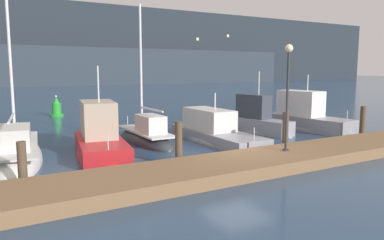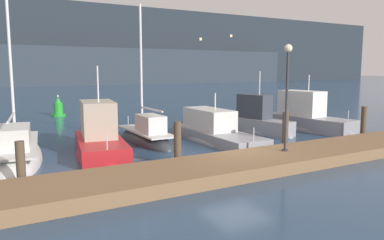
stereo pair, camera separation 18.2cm
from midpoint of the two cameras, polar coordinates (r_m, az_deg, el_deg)
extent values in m
plane|color=navy|center=(15.89, 7.22, -5.92)|extent=(400.00, 400.00, 0.00)
cube|color=brown|center=(14.67, 10.84, -6.24)|extent=(26.06, 2.80, 0.45)
cylinder|color=#4C3D2D|center=(12.87, -24.27, -6.30)|extent=(0.28, 0.28, 1.53)
cylinder|color=#4C3D2D|center=(14.36, -1.86, -3.71)|extent=(0.28, 0.28, 1.77)
cylinder|color=#4C3D2D|center=(17.55, 14.29, -1.78)|extent=(0.28, 0.28, 1.82)
cylinder|color=#4C3D2D|center=(21.69, 24.87, -0.49)|extent=(0.28, 0.28, 1.81)
ellipsoid|color=white|center=(17.18, -25.00, -5.56)|extent=(2.98, 7.49, 1.63)
cube|color=silver|center=(17.05, -25.13, -3.37)|extent=(2.51, 6.29, 0.08)
cube|color=silver|center=(16.11, -25.38, -2.35)|extent=(1.53, 2.47, 0.83)
cylinder|color=silver|center=(17.46, -25.98, 13.30)|extent=(0.12, 0.12, 9.99)
cylinder|color=silver|center=(15.81, -25.58, 0.38)|extent=(0.51, 3.29, 0.09)
cylinder|color=silver|center=(20.31, -24.69, -0.96)|extent=(0.04, 0.04, 0.50)
ellipsoid|color=red|center=(16.96, -13.47, -5.20)|extent=(2.97, 6.08, 1.19)
cube|color=red|center=(16.89, -13.51, -3.98)|extent=(2.71, 5.48, 0.74)
cube|color=#A39984|center=(17.27, -13.85, 0.17)|extent=(1.79, 2.75, 1.59)
cube|color=black|center=(18.39, -14.27, 1.35)|extent=(1.25, 0.49, 0.70)
cylinder|color=silver|center=(16.68, -13.85, 5.34)|extent=(0.07, 0.07, 1.56)
cylinder|color=silver|center=(14.38, -12.49, -3.26)|extent=(0.04, 0.04, 0.60)
ellipsoid|color=#2D3338|center=(19.55, -6.80, -3.34)|extent=(1.65, 5.68, 1.30)
cube|color=silver|center=(19.45, -6.83, -1.69)|extent=(1.38, 4.78, 0.08)
cube|color=silver|center=(18.76, -6.05, -0.56)|extent=(0.99, 1.82, 0.86)
cylinder|color=silver|center=(19.62, -7.49, 7.83)|extent=(0.12, 0.12, 6.44)
cylinder|color=silver|center=(18.53, -5.90, 1.64)|extent=(0.09, 2.57, 0.09)
cylinder|color=silver|center=(21.83, -9.47, -0.05)|extent=(0.04, 0.04, 0.50)
ellipsoid|color=gray|center=(19.63, 3.99, -3.26)|extent=(2.20, 7.39, 1.06)
cube|color=gray|center=(19.58, 4.00, -2.47)|extent=(2.02, 6.65, 0.55)
cube|color=silver|center=(20.07, 2.88, 0.15)|extent=(1.48, 3.26, 1.09)
cube|color=black|center=(21.31, 0.79, 1.04)|extent=(1.29, 0.24, 0.49)
cylinder|color=silver|center=(19.47, 3.81, 2.83)|extent=(0.07, 0.07, 0.88)
cylinder|color=silver|center=(17.01, 9.70, -2.14)|extent=(0.04, 0.04, 0.60)
ellipsoid|color=gray|center=(22.54, 10.49, -1.95)|extent=(2.09, 4.85, 1.18)
cube|color=gray|center=(22.48, 10.52, -0.88)|extent=(1.91, 4.36, 0.85)
cube|color=#333842|center=(22.65, 9.69, 2.08)|extent=(1.24, 2.18, 1.40)
cube|color=black|center=(23.26, 7.97, 2.78)|extent=(0.84, 0.40, 0.63)
cylinder|color=silver|center=(22.31, 10.49, 5.56)|extent=(0.07, 0.07, 1.38)
cylinder|color=silver|center=(21.16, 14.60, 0.45)|extent=(0.04, 0.04, 0.60)
ellipsoid|color=gray|center=(24.45, 17.54, -1.43)|extent=(2.49, 6.51, 1.25)
cube|color=gray|center=(24.39, 17.58, -0.45)|extent=(2.28, 5.86, 0.85)
cube|color=silver|center=(24.65, 16.53, 2.49)|extent=(1.57, 2.90, 1.56)
cube|color=black|center=(25.46, 14.34, 3.25)|extent=(1.21, 0.39, 0.69)
cylinder|color=silver|center=(24.26, 17.58, 5.40)|extent=(0.07, 0.07, 1.00)
cylinder|color=silver|center=(22.75, 22.92, 0.57)|extent=(0.04, 0.04, 0.60)
cylinder|color=green|center=(32.04, -19.50, 0.72)|extent=(1.08, 1.08, 0.16)
cylinder|color=green|center=(31.98, -19.54, 1.66)|extent=(0.72, 0.72, 0.90)
cone|color=green|center=(31.92, -19.60, 2.91)|extent=(0.50, 0.50, 0.50)
sphere|color=#F9EAB7|center=(31.90, -19.62, 3.45)|extent=(0.16, 0.16, 0.16)
cylinder|color=#2D2D33|center=(15.72, 14.29, -4.46)|extent=(0.24, 0.24, 0.06)
cylinder|color=#2D2D33|center=(15.43, 14.53, 2.76)|extent=(0.10, 0.10, 3.90)
sphere|color=#F9EAB7|center=(15.40, 14.80, 10.53)|extent=(0.32, 0.32, 0.32)
cube|color=#232B33|center=(103.87, -24.67, 10.54)|extent=(240.00, 16.00, 20.29)
cube|color=#2C363F|center=(93.61, -24.70, 7.45)|extent=(144.00, 10.00, 8.96)
cube|color=#F4DB8C|center=(117.10, 6.02, 12.64)|extent=(0.80, 0.10, 0.80)
cube|color=#F4DB8C|center=(107.64, -1.62, 6.61)|extent=(0.80, 0.10, 0.80)
cube|color=#F4DB8C|center=(111.14, 1.38, 12.23)|extent=(0.80, 0.10, 0.80)
camera|label=1|loc=(0.09, -89.72, 0.04)|focal=35.00mm
camera|label=2|loc=(0.09, 90.28, -0.04)|focal=35.00mm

